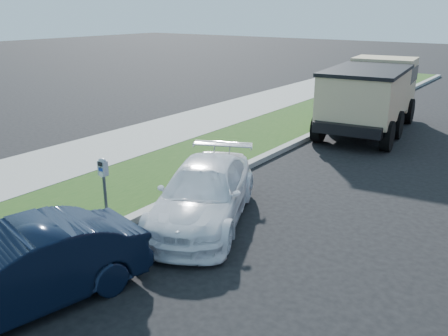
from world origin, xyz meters
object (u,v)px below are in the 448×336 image
Objects in this scene: parking_meter at (104,176)px; white_wagon at (205,192)px; dump_truck at (372,92)px; navy_sedan at (19,271)px.

white_wagon is (1.34, 1.55, -0.52)m from parking_meter.
navy_sedan is at bearing -98.50° from dump_truck.
dump_truck reaches higher than white_wagon.
white_wagon is at bearing 46.72° from parking_meter.
dump_truck is at bearing 100.86° from navy_sedan.
parking_meter is 11.42m from dump_truck.
white_wagon is 9.81m from dump_truck.
navy_sedan is (1.09, -2.59, -0.50)m from parking_meter.
parking_meter is at bearing -104.31° from dump_truck.
parking_meter is 0.21× the size of dump_truck.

